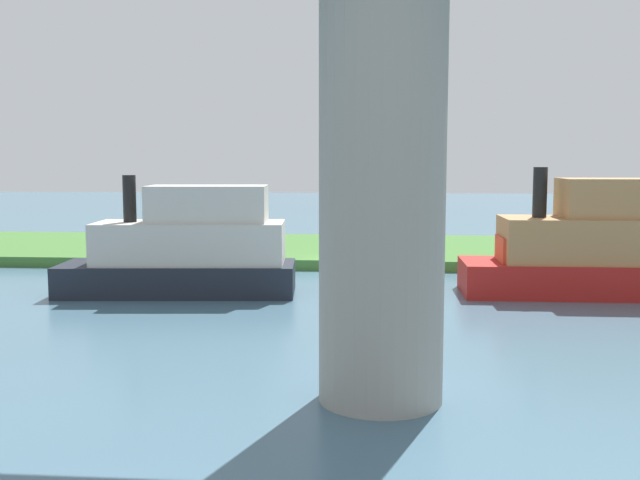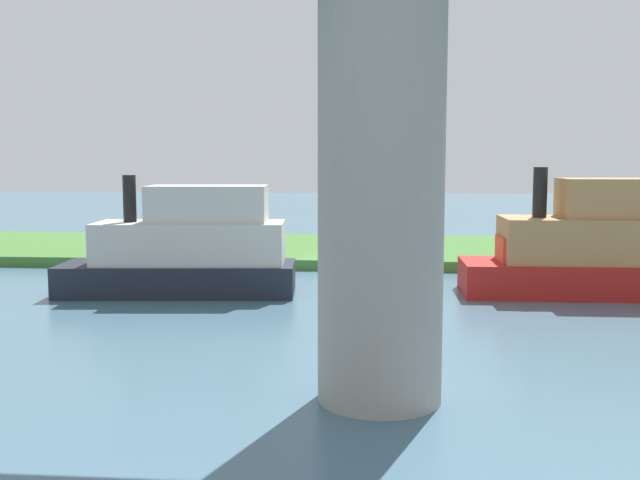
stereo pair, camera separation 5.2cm
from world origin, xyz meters
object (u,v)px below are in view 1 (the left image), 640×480
at_px(pontoon_yellow, 598,248).
at_px(skiff_small, 187,267).
at_px(person_on_bank, 342,241).
at_px(mooring_post, 415,252).
at_px(motorboat_red, 186,250).
at_px(bridge_pylon, 382,172).

xyz_separation_m(pontoon_yellow, skiff_small, (16.53, -2.19, -1.25)).
xyz_separation_m(person_on_bank, skiff_small, (6.45, 4.71, -0.65)).
bearing_deg(skiff_small, mooring_post, -161.31).
relative_size(pontoon_yellow, motorboat_red, 1.04).
bearing_deg(person_on_bank, bridge_pylon, 95.34).
distance_m(person_on_bank, mooring_post, 3.69).
bearing_deg(motorboat_red, person_on_bank, -125.13).
bearing_deg(person_on_bank, pontoon_yellow, 145.58).
height_order(bridge_pylon, motorboat_red, bridge_pylon).
xyz_separation_m(bridge_pylon, skiff_small, (8.32, -15.23, -4.33)).
distance_m(bridge_pylon, pontoon_yellow, 15.72).
distance_m(person_on_bank, pontoon_yellow, 12.23).
bearing_deg(skiff_small, person_on_bank, -143.85).
height_order(pontoon_yellow, skiff_small, pontoon_yellow).
height_order(person_on_bank, skiff_small, person_on_bank).
height_order(person_on_bank, mooring_post, person_on_bank).
relative_size(skiff_small, motorboat_red, 0.52).
xyz_separation_m(bridge_pylon, mooring_post, (-1.55, -18.57, -4.00)).
bearing_deg(person_on_bank, skiff_small, 36.15).
bearing_deg(pontoon_yellow, bridge_pylon, 57.79).
bearing_deg(mooring_post, skiff_small, 18.69).
height_order(bridge_pylon, person_on_bank, bridge_pylon).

